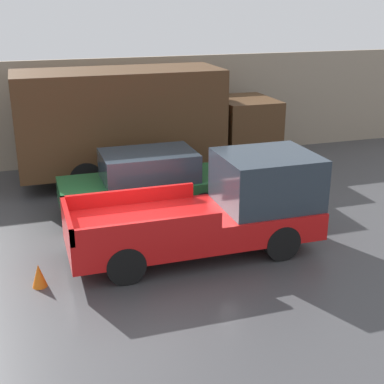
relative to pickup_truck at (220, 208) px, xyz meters
name	(u,v)px	position (x,y,z in m)	size (l,w,h in m)	color
ground_plane	(133,251)	(-1.91, 0.49, -1.00)	(60.00, 60.00, 0.00)	#3D3D3F
building_wall	(86,113)	(-1.91, 7.78, 0.78)	(28.00, 0.15, 3.55)	gray
pickup_truck	(220,208)	(0.00, 0.00, 0.00)	(5.55, 2.04, 2.15)	red
car	(146,183)	(-1.07, 2.66, -0.15)	(4.38, 1.87, 1.68)	#1E592D
delivery_truck	(140,121)	(-0.50, 5.71, 0.83)	(8.16, 2.39, 3.42)	#472D19
traffic_cone	(39,275)	(-3.99, -0.50, -0.76)	(0.30, 0.30, 0.48)	orange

